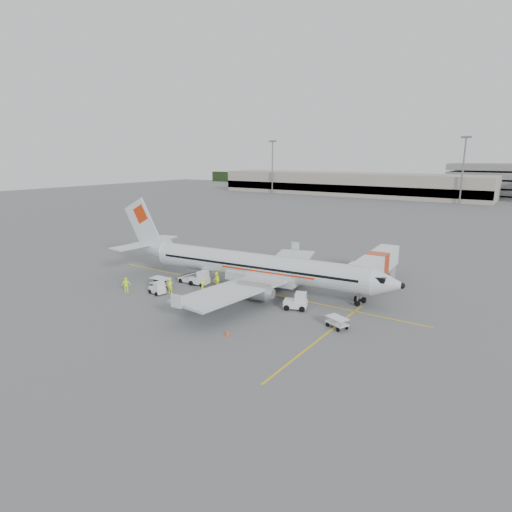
{
  "coord_description": "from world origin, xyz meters",
  "views": [
    {
      "loc": [
        29.28,
        -41.26,
        16.13
      ],
      "look_at": [
        0.0,
        2.0,
        3.8
      ],
      "focal_mm": 30.0,
      "sensor_mm": 36.0,
      "label": 1
    }
  ],
  "objects_px": {
    "tug_mid": "(157,288)",
    "tug_aft": "(199,278)",
    "jet_bridge": "(376,271)",
    "tug_fore": "(295,301)",
    "belt_loader": "(191,274)",
    "aircraft": "(257,249)"
  },
  "relations": [
    {
      "from": "aircraft",
      "to": "tug_aft",
      "type": "bearing_deg",
      "value": -166.76
    },
    {
      "from": "belt_loader",
      "to": "tug_fore",
      "type": "distance_m",
      "value": 15.97
    },
    {
      "from": "belt_loader",
      "to": "tug_aft",
      "type": "height_order",
      "value": "belt_loader"
    },
    {
      "from": "aircraft",
      "to": "jet_bridge",
      "type": "distance_m",
      "value": 15.07
    },
    {
      "from": "jet_bridge",
      "to": "tug_mid",
      "type": "xyz_separation_m",
      "value": [
        -20.79,
        -16.84,
        -1.43
      ]
    },
    {
      "from": "tug_mid",
      "to": "tug_aft",
      "type": "bearing_deg",
      "value": 83.08
    },
    {
      "from": "tug_aft",
      "to": "aircraft",
      "type": "bearing_deg",
      "value": 11.5
    },
    {
      "from": "tug_fore",
      "to": "tug_aft",
      "type": "distance_m",
      "value": 14.48
    },
    {
      "from": "tug_mid",
      "to": "belt_loader",
      "type": "bearing_deg",
      "value": 97.9
    },
    {
      "from": "belt_loader",
      "to": "tug_aft",
      "type": "distance_m",
      "value": 1.51
    },
    {
      "from": "aircraft",
      "to": "tug_mid",
      "type": "height_order",
      "value": "aircraft"
    },
    {
      "from": "belt_loader",
      "to": "tug_fore",
      "type": "height_order",
      "value": "belt_loader"
    },
    {
      "from": "tug_mid",
      "to": "tug_fore",
      "type": "bearing_deg",
      "value": 26.48
    },
    {
      "from": "aircraft",
      "to": "jet_bridge",
      "type": "height_order",
      "value": "aircraft"
    },
    {
      "from": "tug_mid",
      "to": "tug_aft",
      "type": "height_order",
      "value": "tug_aft"
    },
    {
      "from": "aircraft",
      "to": "jet_bridge",
      "type": "bearing_deg",
      "value": 30.77
    },
    {
      "from": "belt_loader",
      "to": "tug_mid",
      "type": "distance_m",
      "value": 5.59
    },
    {
      "from": "jet_bridge",
      "to": "belt_loader",
      "type": "bearing_deg",
      "value": -154.53
    },
    {
      "from": "jet_bridge",
      "to": "belt_loader",
      "type": "distance_m",
      "value": 23.45
    },
    {
      "from": "jet_bridge",
      "to": "tug_mid",
      "type": "height_order",
      "value": "jet_bridge"
    },
    {
      "from": "tug_fore",
      "to": "tug_aft",
      "type": "bearing_deg",
      "value": 156.71
    },
    {
      "from": "aircraft",
      "to": "tug_fore",
      "type": "distance_m",
      "value": 9.05
    }
  ]
}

